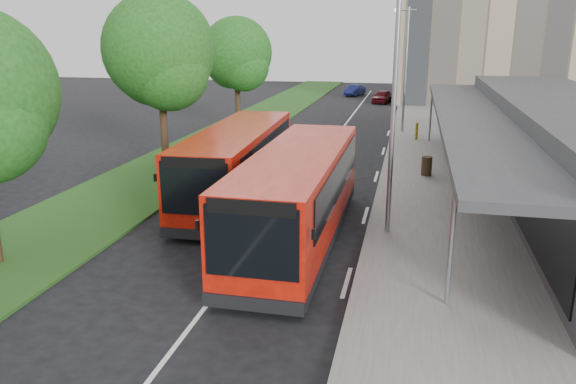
{
  "coord_description": "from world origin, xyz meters",
  "views": [
    {
      "loc": [
        4.79,
        -16.2,
        6.69
      ],
      "look_at": [
        0.89,
        1.38,
        1.5
      ],
      "focal_mm": 35.0,
      "sensor_mm": 36.0,
      "label": 1
    }
  ],
  "objects_px": {
    "tree_mid": "(160,57)",
    "bus_second": "(237,164)",
    "tree_far": "(237,57)",
    "lamp_post_far": "(405,62)",
    "lamp_post_near": "(391,95)",
    "litter_bin": "(427,166)",
    "bus_main": "(298,197)",
    "car_near": "(382,96)",
    "car_far": "(355,90)",
    "bollard": "(417,131)"
  },
  "relations": [
    {
      "from": "bus_main",
      "to": "bollard",
      "type": "relative_size",
      "value": 10.12
    },
    {
      "from": "tree_mid",
      "to": "litter_bin",
      "type": "height_order",
      "value": "tree_mid"
    },
    {
      "from": "bus_main",
      "to": "bus_second",
      "type": "relative_size",
      "value": 1.02
    },
    {
      "from": "lamp_post_near",
      "to": "litter_bin",
      "type": "xyz_separation_m",
      "value": [
        1.48,
        8.16,
        -4.12
      ]
    },
    {
      "from": "bus_second",
      "to": "bus_main",
      "type": "bearing_deg",
      "value": -53.33
    },
    {
      "from": "tree_mid",
      "to": "bus_main",
      "type": "xyz_separation_m",
      "value": [
        8.37,
        -8.29,
        -3.93
      ]
    },
    {
      "from": "litter_bin",
      "to": "bollard",
      "type": "distance_m",
      "value": 9.05
    },
    {
      "from": "bollard",
      "to": "tree_far",
      "type": "bearing_deg",
      "value": 171.3
    },
    {
      "from": "tree_far",
      "to": "bus_main",
      "type": "relative_size",
      "value": 0.72
    },
    {
      "from": "lamp_post_near",
      "to": "bollard",
      "type": "bearing_deg",
      "value": 86.63
    },
    {
      "from": "lamp_post_near",
      "to": "car_near",
      "type": "height_order",
      "value": "lamp_post_near"
    },
    {
      "from": "lamp_post_near",
      "to": "car_far",
      "type": "relative_size",
      "value": 2.34
    },
    {
      "from": "bus_main",
      "to": "litter_bin",
      "type": "bearing_deg",
      "value": 65.82
    },
    {
      "from": "litter_bin",
      "to": "car_near",
      "type": "xyz_separation_m",
      "value": [
        -3.73,
        28.63,
        0.02
      ]
    },
    {
      "from": "lamp_post_near",
      "to": "car_far",
      "type": "distance_m",
      "value": 43.03
    },
    {
      "from": "lamp_post_far",
      "to": "lamp_post_near",
      "type": "bearing_deg",
      "value": -90.0
    },
    {
      "from": "litter_bin",
      "to": "tree_mid",
      "type": "bearing_deg",
      "value": -175.0
    },
    {
      "from": "bus_main",
      "to": "car_near",
      "type": "bearing_deg",
      "value": 89.35
    },
    {
      "from": "tree_mid",
      "to": "lamp_post_near",
      "type": "relative_size",
      "value": 1.06
    },
    {
      "from": "tree_mid",
      "to": "car_near",
      "type": "xyz_separation_m",
      "value": [
        8.89,
        29.73,
        -4.87
      ]
    },
    {
      "from": "tree_far",
      "to": "bus_second",
      "type": "relative_size",
      "value": 0.73
    },
    {
      "from": "car_far",
      "to": "litter_bin",
      "type": "bearing_deg",
      "value": -62.33
    },
    {
      "from": "litter_bin",
      "to": "car_near",
      "type": "height_order",
      "value": "car_near"
    },
    {
      "from": "tree_mid",
      "to": "bus_second",
      "type": "height_order",
      "value": "tree_mid"
    },
    {
      "from": "lamp_post_far",
      "to": "car_near",
      "type": "bearing_deg",
      "value": 97.61
    },
    {
      "from": "lamp_post_far",
      "to": "litter_bin",
      "type": "height_order",
      "value": "lamp_post_far"
    },
    {
      "from": "bollard",
      "to": "bus_main",
      "type": "bearing_deg",
      "value": -101.58
    },
    {
      "from": "lamp_post_near",
      "to": "litter_bin",
      "type": "height_order",
      "value": "lamp_post_near"
    },
    {
      "from": "tree_mid",
      "to": "litter_bin",
      "type": "bearing_deg",
      "value": 5.0
    },
    {
      "from": "car_far",
      "to": "bus_main",
      "type": "bearing_deg",
      "value": -70.22
    },
    {
      "from": "tree_far",
      "to": "bollard",
      "type": "bearing_deg",
      "value": -8.7
    },
    {
      "from": "tree_far",
      "to": "bus_second",
      "type": "height_order",
      "value": "tree_far"
    },
    {
      "from": "lamp_post_near",
      "to": "lamp_post_far",
      "type": "xyz_separation_m",
      "value": [
        0.0,
        20.0,
        0.0
      ]
    },
    {
      "from": "lamp_post_far",
      "to": "car_far",
      "type": "distance_m",
      "value": 23.5
    },
    {
      "from": "tree_mid",
      "to": "tree_far",
      "type": "distance_m",
      "value": 12.01
    },
    {
      "from": "tree_mid",
      "to": "litter_bin",
      "type": "relative_size",
      "value": 9.55
    },
    {
      "from": "bus_main",
      "to": "bollard",
      "type": "height_order",
      "value": "bus_main"
    },
    {
      "from": "tree_mid",
      "to": "bus_main",
      "type": "distance_m",
      "value": 12.42
    },
    {
      "from": "bus_second",
      "to": "car_far",
      "type": "bearing_deg",
      "value": 86.65
    },
    {
      "from": "lamp_post_near",
      "to": "bollard",
      "type": "relative_size",
      "value": 7.56
    },
    {
      "from": "bus_main",
      "to": "tree_mid",
      "type": "bearing_deg",
      "value": 135.39
    },
    {
      "from": "tree_mid",
      "to": "tree_far",
      "type": "relative_size",
      "value": 1.11
    },
    {
      "from": "bus_second",
      "to": "tree_mid",
      "type": "bearing_deg",
      "value": 137.76
    },
    {
      "from": "tree_far",
      "to": "bus_main",
      "type": "bearing_deg",
      "value": -67.59
    },
    {
      "from": "tree_mid",
      "to": "litter_bin",
      "type": "xyz_separation_m",
      "value": [
        12.61,
        1.1,
        -4.89
      ]
    },
    {
      "from": "lamp_post_far",
      "to": "car_far",
      "type": "relative_size",
      "value": 2.34
    },
    {
      "from": "bollard",
      "to": "litter_bin",
      "type": "bearing_deg",
      "value": -87.02
    },
    {
      "from": "car_near",
      "to": "car_far",
      "type": "relative_size",
      "value": 1.05
    },
    {
      "from": "bus_second",
      "to": "litter_bin",
      "type": "relative_size",
      "value": 11.84
    },
    {
      "from": "tree_far",
      "to": "car_near",
      "type": "xyz_separation_m",
      "value": [
        8.89,
        17.73,
        -4.33
      ]
    }
  ]
}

